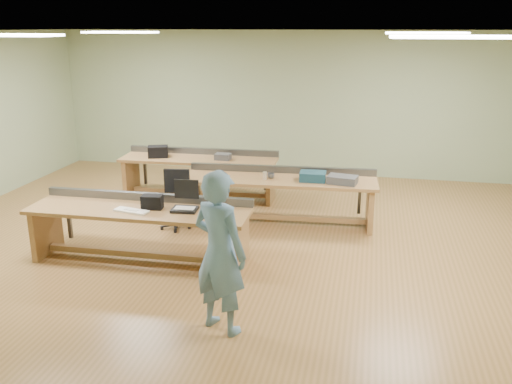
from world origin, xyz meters
TOP-DOWN VIEW (x-y plane):
  - floor at (0.00, 0.00)m, footprint 10.00×10.00m
  - ceiling at (0.00, 0.00)m, footprint 10.00×10.00m
  - wall_back at (0.00, 4.00)m, footprint 10.00×0.04m
  - wall_front at (0.00, -4.00)m, footprint 10.00×0.04m
  - fluor_panels at (0.00, 0.00)m, footprint 6.20×3.50m
  - workbench_front at (-1.19, -1.03)m, footprint 3.00×0.85m
  - workbench_mid at (0.39, 0.84)m, footprint 3.12×1.02m
  - workbench_back at (-1.29, 1.88)m, footprint 2.91×0.88m
  - person at (0.35, -2.51)m, footprint 0.75×0.64m
  - laptop_base at (-0.56, -1.02)m, footprint 0.35×0.29m
  - laptop_screen at (-0.57, -0.89)m, footprint 0.33×0.04m
  - keyboard at (-1.22, -1.21)m, footprint 0.49×0.25m
  - trackball_mouse at (-0.08, -1.29)m, footprint 0.17×0.18m
  - camera_bag at (-1.01, -1.02)m, footprint 0.29×0.20m
  - task_chair at (-1.18, 0.27)m, footprint 0.55×0.55m
  - parts_bin_teal at (0.93, 0.78)m, footprint 0.41×0.32m
  - parts_bin_grey at (1.39, 0.72)m, footprint 0.48×0.35m
  - mug at (0.26, 0.78)m, footprint 0.13×0.13m
  - drinks_can at (0.18, 0.69)m, footprint 0.07×0.07m
  - storage_box_back at (-2.05, 1.78)m, footprint 0.42×0.36m
  - tray_back at (-0.82, 1.83)m, footprint 0.28×0.21m

SIDE VIEW (x-z plane):
  - floor at x=0.00m, z-range 0.00..0.00m
  - task_chair at x=-1.18m, z-range -0.12..0.79m
  - workbench_back at x=-1.29m, z-range 0.13..0.99m
  - workbench_front at x=-1.19m, z-range 0.13..0.99m
  - workbench_mid at x=0.39m, z-range 0.13..0.99m
  - keyboard at x=-1.22m, z-range 0.75..0.78m
  - laptop_base at x=-0.56m, z-range 0.75..0.79m
  - trackball_mouse at x=-0.08m, z-range 0.75..0.82m
  - mug at x=0.26m, z-range 0.75..0.84m
  - tray_back at x=-0.82m, z-range 0.75..0.86m
  - parts_bin_grey at x=1.39m, z-range 0.75..0.87m
  - drinks_can at x=0.18m, z-range 0.75..0.87m
  - parts_bin_teal at x=0.93m, z-range 0.75..0.89m
  - camera_bag at x=-1.01m, z-range 0.75..0.93m
  - storage_box_back at x=-2.05m, z-range 0.75..0.96m
  - person at x=0.35m, z-range 0.00..1.74m
  - laptop_screen at x=-0.57m, z-range 0.88..1.14m
  - wall_back at x=0.00m, z-range 0.00..3.00m
  - wall_front at x=0.00m, z-range 0.00..3.00m
  - fluor_panels at x=0.00m, z-range 2.96..2.99m
  - ceiling at x=0.00m, z-range 3.00..3.00m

